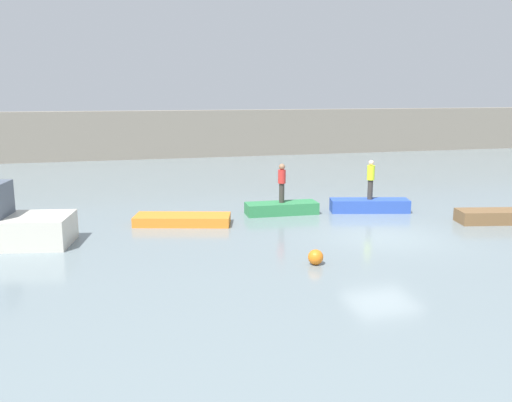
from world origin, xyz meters
TOP-DOWN VIEW (x-y plane):
  - ground_plane at (0.00, 0.00)m, footprint 120.00×120.00m
  - embankment_wall at (0.00, 25.59)m, footprint 80.00×1.20m
  - rowboat_orange at (-6.69, 3.65)m, footprint 3.87×2.24m
  - rowboat_green at (-2.43, 4.43)m, footprint 3.04×1.12m
  - rowboat_blue at (1.34, 3.88)m, footprint 3.43×1.69m
  - rowboat_brown at (5.64, 0.70)m, footprint 3.96×1.83m
  - person_red_shirt at (-2.43, 4.43)m, footprint 0.32×0.32m
  - person_hiviz_shirt at (1.34, 3.88)m, footprint 0.32×0.32m
  - mooring_buoy at (-3.51, -2.38)m, footprint 0.46×0.46m

SIDE VIEW (x-z plane):
  - ground_plane at x=0.00m, z-range 0.00..0.00m
  - rowboat_orange at x=-6.69m, z-range 0.00..0.37m
  - mooring_buoy at x=-3.51m, z-range 0.00..0.46m
  - rowboat_green at x=-2.43m, z-range 0.00..0.49m
  - rowboat_brown at x=5.64m, z-range 0.00..0.51m
  - rowboat_blue at x=1.34m, z-range 0.00..0.54m
  - person_red_shirt at x=-2.43m, z-range 0.59..2.23m
  - person_hiviz_shirt at x=1.34m, z-range 0.63..2.32m
  - embankment_wall at x=0.00m, z-range 0.00..3.62m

